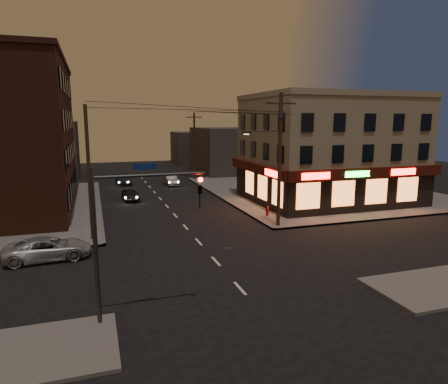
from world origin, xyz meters
name	(u,v)px	position (x,y,z in m)	size (l,w,h in m)	color
ground	(216,261)	(0.00, 0.00, 0.00)	(120.00, 120.00, 0.00)	black
sidewalk_ne	(315,190)	(18.00, 19.00, 0.07)	(24.00, 28.00, 0.15)	#514F4C
pizza_building	(329,149)	(15.93, 13.43, 5.35)	(15.85, 12.85, 10.50)	gray
bg_building_ne_a	(230,150)	(14.00, 38.00, 3.50)	(10.00, 12.00, 7.00)	#3F3D3A
bg_building_nw	(45,149)	(-13.00, 42.00, 4.00)	(9.00, 10.00, 8.00)	#3F3D3A
bg_building_ne_b	(196,148)	(12.00, 52.00, 3.00)	(8.00, 8.00, 6.00)	#3F3D3A
utility_pole_main	(278,152)	(6.68, 5.80, 5.76)	(4.20, 0.44, 10.00)	#382619
utility_pole_far	(195,146)	(6.80, 32.00, 4.65)	(0.26, 0.26, 9.00)	#382619
utility_pole_west	(89,173)	(-6.80, 6.50, 4.65)	(0.24, 0.24, 9.00)	#382619
traffic_signal	(122,223)	(-5.57, -5.60, 4.16)	(4.49, 0.32, 6.47)	#333538
suv_cross	(48,249)	(-9.31, 3.42, 0.67)	(2.23, 4.85, 1.35)	#9799A0
sedan_near	(131,194)	(-3.03, 20.04, 0.65)	(1.52, 3.79, 1.29)	black
sedan_mid	(171,180)	(2.80, 28.63, 0.68)	(1.44, 4.13, 1.36)	slate
sedan_far	(123,180)	(-2.95, 30.63, 0.60)	(1.68, 4.12, 1.20)	black
fire_hydrant	(267,210)	(7.33, 8.98, 0.58)	(0.36, 0.36, 0.80)	maroon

